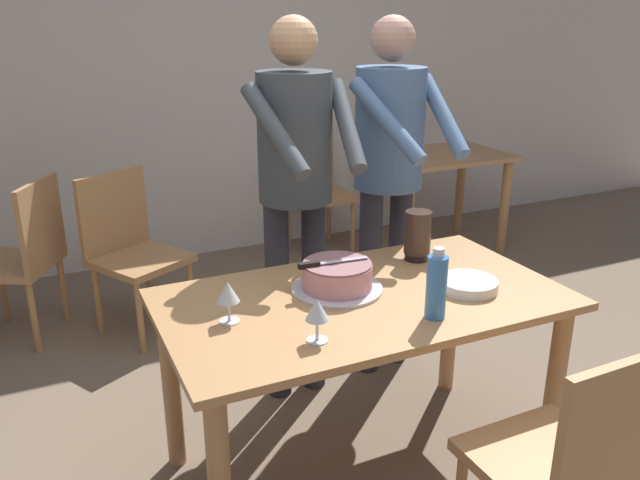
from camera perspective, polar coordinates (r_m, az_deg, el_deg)
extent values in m
plane|color=#7A6651|center=(2.73, 3.52, -19.47)|extent=(14.00, 14.00, 0.00)
cube|color=silver|center=(4.69, -12.53, 14.59)|extent=(10.00, 0.12, 2.70)
cube|color=tan|center=(2.34, 3.89, -5.35)|extent=(1.47, 0.81, 0.03)
cylinder|color=tan|center=(2.65, 20.23, -12.61)|extent=(0.07, 0.07, 0.72)
cylinder|color=tan|center=(2.60, -13.18, -12.52)|extent=(0.07, 0.07, 0.72)
cylinder|color=tan|center=(3.08, 11.59, -7.04)|extent=(0.07, 0.07, 0.72)
cylinder|color=silver|center=(2.37, 1.53, -4.38)|extent=(0.34, 0.34, 0.01)
cylinder|color=#D18C93|center=(2.35, 1.54, -3.24)|extent=(0.26, 0.26, 0.09)
cylinder|color=#926267|center=(2.34, 1.55, -2.13)|extent=(0.25, 0.25, 0.01)
cube|color=silver|center=(2.34, 2.01, -1.84)|extent=(0.20, 0.04, 0.00)
cube|color=black|center=(2.30, -1.00, -2.25)|extent=(0.08, 0.03, 0.02)
cylinder|color=white|center=(2.44, 13.10, -4.22)|extent=(0.22, 0.22, 0.01)
cylinder|color=white|center=(2.44, 13.12, -4.01)|extent=(0.22, 0.22, 0.01)
cylinder|color=white|center=(2.44, 13.13, -3.79)|extent=(0.22, 0.22, 0.01)
cylinder|color=white|center=(2.43, 13.15, -3.57)|extent=(0.22, 0.22, 0.01)
cylinder|color=silver|center=(2.16, -8.10, -7.19)|extent=(0.07, 0.07, 0.00)
cylinder|color=silver|center=(2.15, -8.15, -6.31)|extent=(0.01, 0.01, 0.07)
cone|color=silver|center=(2.12, -8.24, -4.61)|extent=(0.08, 0.08, 0.07)
cylinder|color=silver|center=(2.03, -0.26, -8.96)|extent=(0.07, 0.07, 0.00)
cylinder|color=silver|center=(2.01, -0.26, -8.03)|extent=(0.01, 0.01, 0.07)
cone|color=silver|center=(1.98, -0.26, -6.23)|extent=(0.08, 0.08, 0.07)
cylinder|color=#387AC6|center=(2.16, 10.38, -4.19)|extent=(0.07, 0.07, 0.22)
cylinder|color=silver|center=(2.12, 10.58, -1.09)|extent=(0.04, 0.04, 0.03)
cylinder|color=black|center=(2.69, 8.64, -1.43)|extent=(0.10, 0.10, 0.03)
cylinder|color=#3F2D23|center=(2.66, 8.75, 0.69)|extent=(0.11, 0.11, 0.18)
cylinder|color=#2D2D38|center=(2.99, -0.57, -5.00)|extent=(0.11, 0.11, 0.95)
cylinder|color=#2D2D38|center=(2.93, -3.78, -5.61)|extent=(0.11, 0.11, 0.95)
cylinder|color=#3F474C|center=(2.73, -2.36, 9.12)|extent=(0.32, 0.32, 0.55)
sphere|color=tan|center=(2.69, -2.48, 17.42)|extent=(0.20, 0.20, 0.20)
cylinder|color=#3F474C|center=(2.62, 2.40, 10.28)|extent=(0.15, 0.42, 0.34)
cylinder|color=#3F474C|center=(2.50, -4.06, 9.77)|extent=(0.16, 0.42, 0.34)
cylinder|color=#2D2D38|center=(3.24, 7.02, -3.18)|extent=(0.11, 0.11, 0.95)
cylinder|color=#2D2D38|center=(3.14, 4.44, -3.86)|extent=(0.11, 0.11, 0.95)
cylinder|color=#4C6B93|center=(2.98, 6.24, 9.89)|extent=(0.32, 0.32, 0.55)
sphere|color=tan|center=(2.94, 6.53, 17.50)|extent=(0.20, 0.20, 0.20)
cylinder|color=#4C6B93|center=(2.93, 10.97, 10.92)|extent=(0.11, 0.42, 0.34)
cylinder|color=#4C6B93|center=(2.73, 6.03, 10.55)|extent=(0.20, 0.42, 0.34)
cube|color=tan|center=(2.16, 19.94, -18.38)|extent=(0.45, 0.45, 0.04)
cylinder|color=tan|center=(2.50, 19.34, -18.94)|extent=(0.04, 0.04, 0.41)
cube|color=tan|center=(1.92, 25.26, -15.48)|extent=(0.44, 0.04, 0.45)
cube|color=tan|center=(4.86, 10.65, 7.41)|extent=(1.00, 0.70, 0.03)
cylinder|color=tan|center=(4.50, 7.94, 1.72)|extent=(0.07, 0.07, 0.71)
cylinder|color=tan|center=(5.00, 16.19, 2.92)|extent=(0.07, 0.07, 0.71)
cylinder|color=tan|center=(4.95, 4.52, 3.49)|extent=(0.07, 0.07, 0.71)
cylinder|color=tan|center=(5.41, 12.43, 4.47)|extent=(0.07, 0.07, 0.71)
cube|color=tan|center=(3.86, -25.94, -2.00)|extent=(0.59, 0.59, 0.04)
cylinder|color=tan|center=(4.18, -26.55, -3.89)|extent=(0.04, 0.04, 0.41)
cylinder|color=tan|center=(3.72, -24.24, -6.34)|extent=(0.04, 0.04, 0.41)
cylinder|color=tan|center=(4.01, -21.99, -4.13)|extent=(0.04, 0.04, 0.41)
cube|color=tan|center=(3.69, -23.71, 1.44)|extent=(0.23, 0.40, 0.45)
cube|color=tan|center=(4.79, 0.00, 3.94)|extent=(0.47, 0.47, 0.04)
cylinder|color=tan|center=(4.79, 2.96, 1.11)|extent=(0.04, 0.04, 0.41)
cylinder|color=tan|center=(4.62, -0.88, 0.42)|extent=(0.04, 0.04, 0.41)
cylinder|color=tan|center=(5.09, 0.79, 2.25)|extent=(0.04, 0.04, 0.41)
cylinder|color=tan|center=(4.93, -2.88, 1.63)|extent=(0.04, 0.04, 0.41)
cube|color=tan|center=(4.91, -1.17, 7.26)|extent=(0.44, 0.06, 0.45)
cube|color=tan|center=(3.67, -15.72, -1.77)|extent=(0.60, 0.60, 0.04)
cylinder|color=tan|center=(3.73, -11.47, -4.79)|extent=(0.04, 0.04, 0.41)
cylinder|color=tan|center=(3.53, -15.80, -6.68)|extent=(0.04, 0.04, 0.41)
cylinder|color=tan|center=(3.99, -15.05, -3.45)|extent=(0.04, 0.04, 0.41)
cylinder|color=tan|center=(3.80, -19.27, -5.12)|extent=(0.04, 0.04, 0.41)
cube|color=tan|center=(3.75, -18.03, 2.41)|extent=(0.40, 0.24, 0.45)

